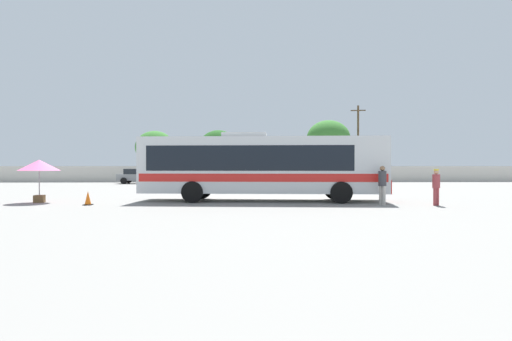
{
  "coord_description": "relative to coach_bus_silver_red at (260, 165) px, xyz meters",
  "views": [
    {
      "loc": [
        -0.19,
        -21.03,
        1.76
      ],
      "look_at": [
        0.44,
        3.31,
        1.5
      ],
      "focal_mm": 28.48,
      "sensor_mm": 36.0,
      "label": 1
    }
  ],
  "objects": [
    {
      "name": "roadside_tree_midleft",
      "position": [
        -3.93,
        27.42,
        2.24
      ],
      "size": [
        4.53,
        4.53,
        6.01
      ],
      "color": "brown",
      "rests_on": "ground_plane"
    },
    {
      "name": "ground_plane",
      "position": [
        -0.54,
        10.51,
        -1.84
      ],
      "size": [
        300.0,
        300.0,
        0.0
      ],
      "primitive_type": "plane",
      "color": "gray"
    },
    {
      "name": "roadside_tree_midright",
      "position": [
        9.26,
        28.15,
        3.23
      ],
      "size": [
        5.23,
        5.23,
        7.31
      ],
      "color": "brown",
      "rests_on": "ground_plane"
    },
    {
      "name": "vendor_umbrella_near_gate_pink",
      "position": [
        -10.73,
        -0.6,
        -0.09
      ],
      "size": [
        1.91,
        1.91,
        2.07
      ],
      "color": "gray",
      "rests_on": "ground_plane"
    },
    {
      "name": "traffic_cone_on_apron",
      "position": [
        -7.86,
        -2.01,
        -1.53
      ],
      "size": [
        0.36,
        0.36,
        0.64
      ],
      "color": "black",
      "rests_on": "ground_plane"
    },
    {
      "name": "coach_bus_silver_red",
      "position": [
        0.0,
        0.0,
        0.0
      ],
      "size": [
        12.33,
        3.5,
        3.44
      ],
      "color": "silver",
      "rests_on": "ground_plane"
    },
    {
      "name": "parked_car_leftmost_grey",
      "position": [
        -11.65,
        20.96,
        -1.05
      ],
      "size": [
        4.06,
        2.04,
        1.5
      ],
      "color": "slate",
      "rests_on": "ground_plane"
    },
    {
      "name": "passenger_waiting_on_apron",
      "position": [
        7.81,
        -2.6,
        -0.91
      ],
      "size": [
        0.42,
        0.42,
        1.63
      ],
      "color": "#99383D",
      "rests_on": "ground_plane"
    },
    {
      "name": "roadside_tree_left",
      "position": [
        -11.68,
        28.75,
        2.19
      ],
      "size": [
        4.66,
        4.66,
        6.02
      ],
      "color": "brown",
      "rests_on": "ground_plane"
    },
    {
      "name": "utility_pole_near",
      "position": [
        13.07,
        28.88,
        2.95
      ],
      "size": [
        1.79,
        0.43,
        9.2
      ],
      "color": "#4C3823",
      "rests_on": "ground_plane"
    },
    {
      "name": "attendant_by_bus_door",
      "position": [
        5.51,
        -2.21,
        -0.83
      ],
      "size": [
        0.5,
        0.5,
        1.78
      ],
      "color": "#B7B2A8",
      "rests_on": "ground_plane"
    },
    {
      "name": "roadside_tree_right",
      "position": [
        11.17,
        31.75,
        2.18
      ],
      "size": [
        4.82,
        4.82,
        6.08
      ],
      "color": "brown",
      "rests_on": "ground_plane"
    },
    {
      "name": "perimeter_wall",
      "position": [
        -0.54,
        24.97,
        -0.95
      ],
      "size": [
        80.0,
        0.3,
        1.77
      ],
      "primitive_type": "cube",
      "color": "beige",
      "rests_on": "ground_plane"
    },
    {
      "name": "parked_car_third_silver",
      "position": [
        -0.61,
        21.71,
        -1.04
      ],
      "size": [
        4.38,
        2.13,
        1.53
      ],
      "color": "#B7BABF",
      "rests_on": "ground_plane"
    },
    {
      "name": "parked_car_second_white",
      "position": [
        -5.93,
        21.32,
        -1.09
      ],
      "size": [
        4.33,
        2.24,
        1.4
      ],
      "color": "silver",
      "rests_on": "ground_plane"
    }
  ]
}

